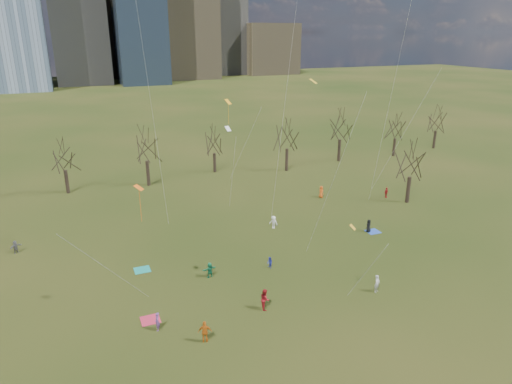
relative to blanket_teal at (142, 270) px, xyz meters
name	(u,v)px	position (x,y,z in m)	size (l,w,h in m)	color
ground	(307,307)	(12.51, -12.47, -0.01)	(500.00, 500.00, 0.00)	black
bare_tree_row	(194,148)	(12.42, 24.75, 6.10)	(113.04, 29.80, 9.50)	black
blanket_teal	(142,270)	(0.00, 0.00, 0.00)	(1.60, 1.50, 0.03)	teal
blanket_navy	(373,232)	(27.79, -1.15, 0.00)	(1.60, 1.50, 0.03)	blue
blanket_crimson	(150,320)	(-0.77, -9.03, 0.00)	(1.60, 1.50, 0.03)	#C82844
person_1	(377,284)	(19.78, -12.66, 0.85)	(0.63, 0.41, 1.73)	silver
person_2	(265,299)	(8.93, -11.18, 0.95)	(0.94, 0.73, 1.93)	#AE1820
person_4	(205,332)	(2.74, -13.63, 0.93)	(1.10, 0.46, 1.88)	orange
person_5	(210,270)	(6.05, -4.05, 0.78)	(1.48, 0.47, 1.59)	#1B7B4E
person_6	(369,226)	(27.20, -0.99, 0.80)	(0.79, 0.52, 1.62)	black
person_7	(157,322)	(-0.44, -10.66, 0.79)	(0.59, 0.39, 1.62)	#79458B
person_8	(270,263)	(12.33, -4.65, 0.60)	(0.60, 0.47, 1.23)	#2932B4
person_9	(273,222)	(16.92, 4.50, 0.80)	(1.05, 0.60, 1.63)	white
person_10	(386,192)	(37.03, 8.38, 0.76)	(0.91, 0.38, 1.55)	red
person_11	(16,247)	(-12.26, 9.25, 0.72)	(1.36, 0.43, 1.47)	#5C5A5F
person_12	(321,192)	(28.07, 11.98, 0.89)	(0.88, 0.57, 1.80)	orange
kites_airborne	(251,117)	(12.75, 1.45, 14.74)	(58.56, 39.91, 34.31)	orange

